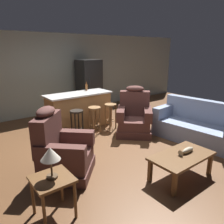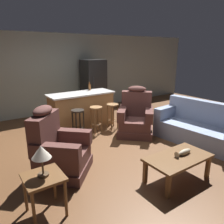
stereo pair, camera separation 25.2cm
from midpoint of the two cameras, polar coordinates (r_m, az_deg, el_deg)
The scene contains 15 objects.
ground_plane at distance 5.17m, azimuth -2.31°, elevation -7.83°, with size 12.00×12.00×0.00m.
back_wall at distance 7.54m, azimuth -16.52°, elevation 9.40°, with size 12.00×0.05×2.60m.
coffee_table at distance 3.82m, azimuth 15.93°, elevation -11.48°, with size 1.10×0.60×0.42m.
fish_figurine at distance 3.86m, azimuth 17.13°, elevation -9.67°, with size 0.34×0.10×0.10m.
couch at distance 5.49m, azimuth 20.08°, elevation -3.56°, with size 1.04×1.98×0.94m.
recliner_near_lamp at distance 3.89m, azimuth -14.89°, elevation -9.93°, with size 1.19×1.19×1.20m.
recliner_near_island at distance 5.58m, azimuth 4.55°, elevation -1.38°, with size 1.19×1.19×1.20m.
end_table at distance 3.00m, azimuth -17.72°, elevation -17.70°, with size 0.48×0.48×0.56m.
table_lamp at distance 2.81m, azimuth -18.35°, elevation -10.68°, with size 0.24×0.24×0.41m.
kitchen_island at distance 6.10m, azimuth -9.73°, elevation 0.49°, with size 1.80×0.70×0.95m.
bar_stool_left at distance 5.38m, azimuth -10.51°, elevation -1.74°, with size 0.32×0.32×0.68m.
bar_stool_middle at distance 5.62m, azimuth -5.85°, elevation -0.78°, with size 0.32×0.32×0.68m.
bar_stool_right at distance 5.89m, azimuth -1.60°, elevation 0.10°, with size 0.32×0.32×0.68m.
refrigerator at distance 7.55m, azimuth -6.96°, elevation 6.73°, with size 0.70×0.69×1.76m.
bottle_tall_green at distance 6.37m, azimuth -7.82°, elevation 6.44°, with size 0.07×0.07×0.24m.
Camera 1 is at (-2.82, -3.79, 2.09)m, focal length 35.00 mm.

